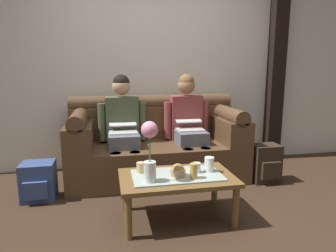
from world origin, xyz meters
TOP-DOWN VIEW (x-y plane):
  - ground_plane at (0.00, 0.00)m, footprint 14.00×14.00m
  - back_wall_patterned at (0.00, 1.70)m, footprint 6.00×0.12m
  - timber_pillar at (1.76, 1.58)m, footprint 0.20×0.20m
  - couch at (0.00, 1.17)m, footprint 2.02×0.88m
  - person_left at (-0.39, 1.17)m, footprint 0.56×0.67m
  - person_right at (0.39, 1.17)m, footprint 0.56×0.67m
  - coffee_table at (0.00, 0.08)m, footprint 0.97×0.59m
  - flower_vase at (-0.25, -0.03)m, footprint 0.13×0.13m
  - snack_bowl at (0.00, 0.05)m, footprint 0.13×0.13m
  - cup_near_left at (0.11, -0.03)m, footprint 0.06×0.06m
  - cup_near_right at (-0.30, 0.19)m, footprint 0.07×0.07m
  - cup_far_center at (0.18, 0.10)m, footprint 0.07×0.07m
  - cup_far_left at (0.30, 0.11)m, footprint 0.08×0.08m
  - backpack_right at (1.19, 0.72)m, footprint 0.31×0.28m
  - backpack_left at (-1.26, 0.73)m, footprint 0.32×0.31m

SIDE VIEW (x-z plane):
  - ground_plane at x=0.00m, z-range 0.00..0.00m
  - backpack_left at x=-1.26m, z-range 0.00..0.37m
  - backpack_right at x=1.19m, z-range 0.00..0.43m
  - coffee_table at x=0.00m, z-range 0.14..0.54m
  - couch at x=0.00m, z-range -0.11..0.86m
  - cup_far_center at x=0.18m, z-range 0.40..0.49m
  - snack_bowl at x=0.00m, z-range 0.39..0.50m
  - cup_near_right at x=-0.30m, z-range 0.40..0.49m
  - cup_near_left at x=0.11m, z-range 0.40..0.52m
  - cup_far_left at x=0.30m, z-range 0.40..0.53m
  - person_left at x=-0.39m, z-range 0.05..1.27m
  - person_right at x=0.39m, z-range 0.05..1.27m
  - flower_vase at x=-0.25m, z-range 0.44..0.92m
  - back_wall_patterned at x=0.00m, z-range 0.00..2.90m
  - timber_pillar at x=1.76m, z-range 0.00..2.90m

